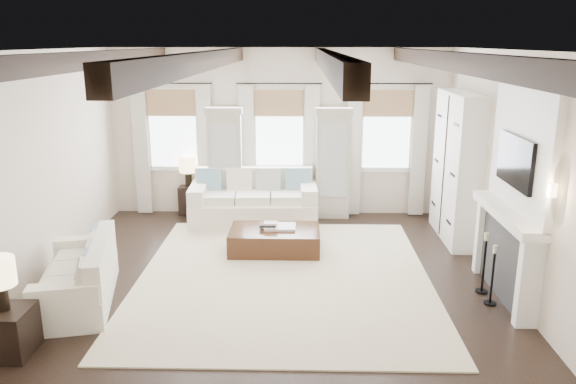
{
  "coord_description": "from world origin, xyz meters",
  "views": [
    {
      "loc": [
        0.44,
        -6.98,
        3.31
      ],
      "look_at": [
        0.23,
        1.03,
        1.15
      ],
      "focal_mm": 35.0,
      "sensor_mm": 36.0,
      "label": 1
    }
  ],
  "objects_px": {
    "ottoman": "(275,240)",
    "side_table_back": "(189,200)",
    "sofa_left": "(81,278)",
    "side_table_front": "(7,332)",
    "sofa_back": "(254,201)"
  },
  "relations": [
    {
      "from": "side_table_front",
      "to": "side_table_back",
      "type": "relative_size",
      "value": 0.94
    },
    {
      "from": "sofa_left",
      "to": "side_table_front",
      "type": "height_order",
      "value": "sofa_left"
    },
    {
      "from": "sofa_left",
      "to": "ottoman",
      "type": "relative_size",
      "value": 1.41
    },
    {
      "from": "sofa_back",
      "to": "side_table_front",
      "type": "distance_m",
      "value": 5.23
    },
    {
      "from": "sofa_left",
      "to": "side_table_back",
      "type": "relative_size",
      "value": 3.63
    },
    {
      "from": "sofa_back",
      "to": "ottoman",
      "type": "relative_size",
      "value": 1.65
    },
    {
      "from": "ottoman",
      "to": "side_table_back",
      "type": "relative_size",
      "value": 2.58
    },
    {
      "from": "sofa_left",
      "to": "side_table_front",
      "type": "relative_size",
      "value": 3.88
    },
    {
      "from": "ottoman",
      "to": "side_table_front",
      "type": "relative_size",
      "value": 2.75
    },
    {
      "from": "ottoman",
      "to": "side_table_front",
      "type": "distance_m",
      "value": 4.2
    },
    {
      "from": "ottoman",
      "to": "side_table_back",
      "type": "bearing_deg",
      "value": 131.29
    },
    {
      "from": "ottoman",
      "to": "side_table_front",
      "type": "bearing_deg",
      "value": -130.84
    },
    {
      "from": "sofa_left",
      "to": "ottoman",
      "type": "bearing_deg",
      "value": 37.41
    },
    {
      "from": "sofa_back",
      "to": "side_table_front",
      "type": "relative_size",
      "value": 4.53
    },
    {
      "from": "sofa_back",
      "to": "side_table_front",
      "type": "xyz_separation_m",
      "value": [
        -2.29,
        -4.71,
        -0.14
      ]
    }
  ]
}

